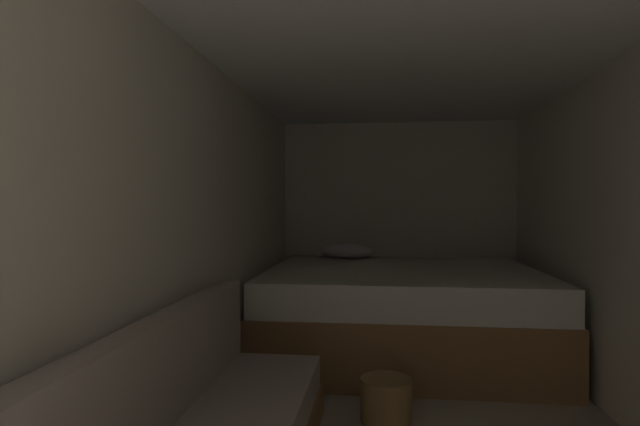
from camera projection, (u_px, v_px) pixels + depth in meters
name	position (u px, v px, depth m)	size (l,w,h in m)	color
wall_back	(398.00, 225.00, 5.19)	(2.44, 0.05, 2.09)	beige
wall_left	(182.00, 245.00, 2.61)	(0.05, 5.43, 2.09)	beige
ceiling_slab	(418.00, 27.00, 2.45)	(2.44, 5.43, 0.05)	white
bed	(401.00, 312.00, 4.20)	(2.22, 1.88, 0.86)	olive
wicker_basket	(386.00, 400.00, 2.93)	(0.30, 0.30, 0.25)	olive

